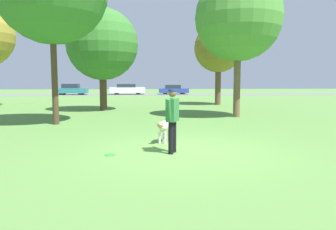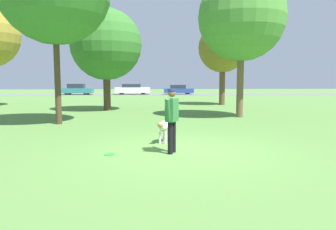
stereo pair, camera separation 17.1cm
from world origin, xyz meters
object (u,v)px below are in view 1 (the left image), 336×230
dog (164,127)px  parked_car_blue (173,90)px  tree_near_right (238,18)px  tree_mid_center (102,44)px  frisbee (110,155)px  parked_car_white (127,89)px  parked_car_teal (72,89)px  person (172,116)px  tree_far_right (219,48)px

dog → parked_car_blue: parked_car_blue is taller
tree_near_right → tree_mid_center: tree_near_right is taller
dog → frisbee: 2.18m
tree_near_right → parked_car_white: tree_near_right is taller
parked_car_teal → parked_car_white: size_ratio=0.86×
person → tree_mid_center: 12.87m
person → tree_near_right: (4.07, 7.91, 3.93)m
frisbee → tree_near_right: 10.94m
person → tree_far_right: size_ratio=0.27×
person → frisbee: size_ratio=6.30×
dog → tree_near_right: bearing=167.0°
tree_mid_center → parked_car_blue: tree_mid_center is taller
parked_car_white → parked_car_blue: bearing=1.2°
person → parked_car_white: bearing=28.5°
person → dog: person is taller
person → tree_mid_center: bearing=38.6°
frisbee → tree_mid_center: tree_mid_center is taller
parked_car_teal → frisbee: bearing=-76.6°
parked_car_white → tree_near_right: bearing=-78.3°
dog → frisbee: bearing=-23.6°
frisbee → parked_car_teal: 35.39m
frisbee → tree_mid_center: 12.95m
frisbee → tree_far_right: size_ratio=0.04×
dog → tree_far_right: tree_far_right is taller
tree_far_right → parked_car_white: size_ratio=1.32×
tree_mid_center → dog: bearing=-74.9°
tree_near_right → person: bearing=-117.2°
frisbee → parked_car_blue: size_ratio=0.07×
person → tree_near_right: tree_near_right is taller
tree_near_right → parked_car_teal: bearing=116.8°
person → parked_car_teal: bearing=39.9°
tree_mid_center → parked_car_blue: (6.74, 22.77, -3.38)m
frisbee → tree_far_right: 18.08m
tree_near_right → tree_far_right: tree_near_right is taller
dog → tree_near_right: tree_near_right is taller
frisbee → tree_near_right: (5.64, 8.01, 4.89)m
parked_car_white → parked_car_blue: parked_car_white is taller
tree_far_right → parked_car_blue: size_ratio=1.57×
frisbee → parked_car_blue: (5.32, 35.02, 0.60)m
tree_near_right → tree_far_right: 8.35m
person → parked_car_white: person is taller
parked_car_white → dog: bearing=-87.9°
dog → tree_far_right: bearing=-179.7°
person → parked_car_white: 34.69m
dog → parked_car_white: (-2.20, 33.17, 0.21)m
tree_mid_center → parked_car_white: 22.72m
person → tree_far_right: 17.26m
person → tree_near_right: 9.72m
tree_near_right → parked_car_white: size_ratio=1.54×
person → parked_car_teal: person is taller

